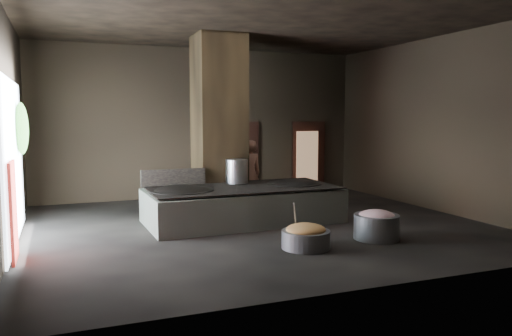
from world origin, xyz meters
name	(u,v)px	position (x,y,z in m)	size (l,w,h in m)	color
floor	(257,227)	(0.00, 0.00, -0.05)	(10.00, 9.00, 0.10)	black
ceiling	(257,20)	(0.00, 0.00, 4.55)	(10.00, 9.00, 0.10)	black
back_wall	(203,123)	(0.00, 4.55, 2.25)	(10.00, 0.10, 4.50)	black
front_wall	(379,131)	(0.00, -4.55, 2.25)	(10.00, 0.10, 4.50)	black
left_wall	(4,127)	(-5.05, 0.00, 2.25)	(0.10, 9.00, 4.50)	black
right_wall	(438,124)	(5.05, 0.00, 2.25)	(0.10, 9.00, 4.50)	black
pillar	(219,124)	(-0.30, 1.90, 2.25)	(1.20, 1.20, 4.50)	black
hearth_platform	(243,206)	(-0.19, 0.44, 0.38)	(4.41, 2.11, 0.77)	#A7B5A3
platform_cap	(243,187)	(-0.19, 0.44, 0.82)	(4.31, 2.07, 0.03)	black
wok_left	(182,194)	(-1.64, 0.39, 0.75)	(1.39, 1.39, 0.38)	black
wok_left_rim	(182,191)	(-1.64, 0.39, 0.82)	(1.42, 1.42, 0.05)	black
wok_right	(294,187)	(1.16, 0.49, 0.75)	(1.29, 1.29, 0.36)	black
wok_right_rim	(294,184)	(1.16, 0.49, 0.82)	(1.32, 1.32, 0.05)	black
stock_pot	(237,171)	(-0.14, 0.99, 1.13)	(0.54, 0.54, 0.57)	#B7BAC0
splash_guard	(174,177)	(-1.64, 1.19, 1.03)	(1.53, 0.06, 0.38)	black
cook	(250,173)	(0.70, 2.34, 0.91)	(0.66, 0.43, 1.81)	#99634D
veg_basin	(306,239)	(0.11, -2.20, 0.17)	(0.91, 0.91, 0.33)	slate
veg_fill	(306,230)	(0.11, -2.20, 0.35)	(0.75, 0.75, 0.23)	#9D9D4C
ladle	(295,218)	(-0.04, -2.05, 0.55)	(0.03, 0.03, 0.72)	#B7BAC0
meat_basin	(376,227)	(1.75, -2.09, 0.25)	(0.90, 0.90, 0.50)	slate
meat_fill	(377,217)	(1.75, -2.09, 0.45)	(0.75, 0.75, 0.29)	#C9788A
doorway_near	(241,159)	(1.20, 4.45, 1.10)	(1.18, 0.08, 2.38)	black
doorway_near_glow	(235,161)	(1.02, 4.52, 1.05)	(0.86, 0.04, 2.02)	#8C6647
doorway_far	(308,157)	(3.60, 4.45, 1.10)	(1.18, 0.08, 2.38)	black
doorway_far_glow	(307,159)	(3.46, 4.27, 1.05)	(0.78, 0.04, 1.85)	#8C6647
left_opening	(13,161)	(-4.95, 0.20, 1.60)	(0.04, 4.20, 3.10)	white
pavilion_sliver	(13,211)	(-4.88, -1.10, 0.85)	(0.05, 0.90, 1.70)	maroon
tree_silhouette	(21,128)	(-4.85, 1.30, 2.20)	(0.28, 1.10, 1.10)	#194714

